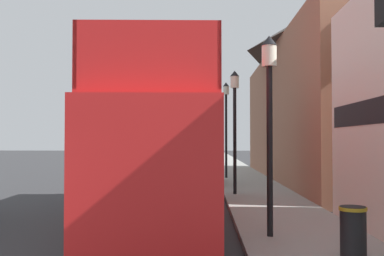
% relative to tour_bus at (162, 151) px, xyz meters
% --- Properties ---
extents(ground_plane, '(144.00, 144.00, 0.00)m').
position_rel_tour_bus_xyz_m(ground_plane, '(-2.90, 12.88, -1.87)').
color(ground_plane, '#333335').
extents(sidewalk, '(2.82, 108.00, 0.14)m').
position_rel_tour_bus_xyz_m(sidewalk, '(3.34, 9.88, -1.80)').
color(sidewalk, '#999993').
rests_on(sidewalk, ground_plane).
extents(brick_terrace_rear, '(6.00, 21.16, 9.59)m').
position_rel_tour_bus_xyz_m(brick_terrace_rear, '(7.74, 12.08, 2.92)').
color(brick_terrace_rear, '#9E664C').
rests_on(brick_terrace_rear, ground_plane).
extents(tour_bus, '(2.90, 10.90, 4.15)m').
position_rel_tour_bus_xyz_m(tour_bus, '(0.00, 0.00, 0.00)').
color(tour_bus, red).
rests_on(tour_bus, ground_plane).
extents(parked_car_ahead_of_bus, '(1.85, 4.06, 1.44)m').
position_rel_tour_bus_xyz_m(parked_car_ahead_of_bus, '(0.80, 9.06, -1.20)').
color(parked_car_ahead_of_bus, '#9E9EA3').
rests_on(parked_car_ahead_of_bus, ground_plane).
extents(lamp_post_nearest, '(0.35, 0.35, 4.30)m').
position_rel_tour_bus_xyz_m(lamp_post_nearest, '(2.56, -2.72, 1.26)').
color(lamp_post_nearest, black).
rests_on(lamp_post_nearest, sidewalk).
extents(lamp_post_second, '(0.35, 0.35, 4.72)m').
position_rel_tour_bus_xyz_m(lamp_post_second, '(2.33, 4.82, 1.52)').
color(lamp_post_second, black).
rests_on(lamp_post_second, sidewalk).
extents(lamp_post_third, '(0.35, 0.35, 5.25)m').
position_rel_tour_bus_xyz_m(lamp_post_third, '(2.37, 12.36, 1.84)').
color(lamp_post_third, black).
rests_on(lamp_post_third, sidewalk).
extents(litter_bin, '(0.48, 0.48, 0.90)m').
position_rel_tour_bus_xyz_m(litter_bin, '(3.72, -4.52, -1.25)').
color(litter_bin, black).
rests_on(litter_bin, sidewalk).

